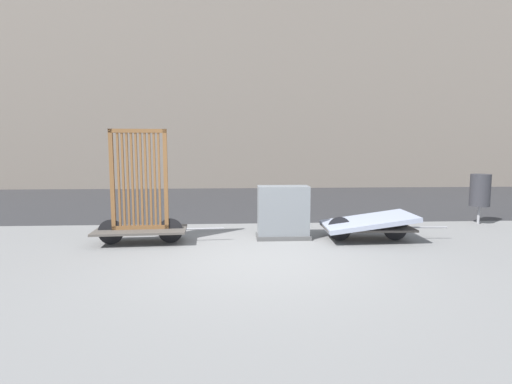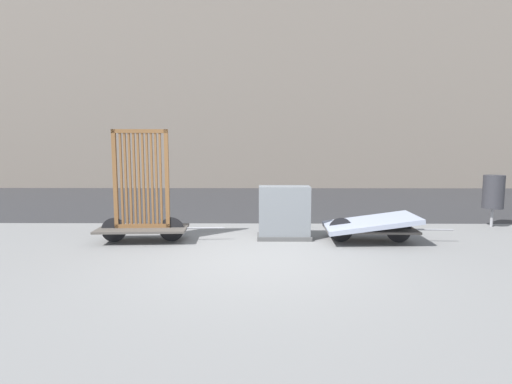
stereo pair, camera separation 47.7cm
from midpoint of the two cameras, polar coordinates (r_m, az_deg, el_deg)
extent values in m
plane|color=slate|center=(6.31, 2.10, -9.73)|extent=(60.00, 60.00, 0.00)
cube|color=#2D2D30|center=(13.26, 1.24, -1.21)|extent=(56.00, 8.08, 0.01)
cube|color=slate|center=(19.47, 1.03, 16.35)|extent=(48.00, 4.00, 10.26)
cube|color=#4C4742|center=(7.68, -14.18, -5.11)|extent=(1.68, 0.87, 0.04)
cylinder|color=black|center=(7.60, -10.22, -5.29)|extent=(0.46, 0.06, 0.45)
cylinder|color=black|center=(7.81, -18.01, -5.19)|extent=(0.46, 0.06, 0.45)
cylinder|color=gray|center=(7.54, -5.41, -5.16)|extent=(0.70, 0.07, 0.03)
cube|color=brown|center=(7.67, -14.19, -4.71)|extent=(1.01, 0.13, 0.07)
cube|color=brown|center=(7.54, -14.55, 8.42)|extent=(1.01, 0.13, 0.07)
cube|color=brown|center=(7.67, -17.82, 1.75)|extent=(0.07, 0.07, 1.81)
cube|color=brown|center=(7.48, -10.83, 1.84)|extent=(0.07, 0.07, 1.81)
cube|color=brown|center=(7.64, -16.99, 1.76)|extent=(0.04, 0.05, 1.74)
cube|color=brown|center=(7.62, -16.41, 1.77)|extent=(0.04, 0.05, 1.74)
cube|color=brown|center=(7.60, -15.83, 1.78)|extent=(0.04, 0.05, 1.74)
cube|color=brown|center=(7.58, -15.25, 1.79)|extent=(0.04, 0.05, 1.74)
cube|color=brown|center=(7.57, -14.66, 1.79)|extent=(0.04, 0.05, 1.74)
cube|color=brown|center=(7.55, -14.07, 1.80)|extent=(0.04, 0.05, 1.74)
cube|color=brown|center=(7.54, -13.48, 1.81)|extent=(0.04, 0.05, 1.74)
cube|color=brown|center=(7.52, -12.89, 1.81)|extent=(0.04, 0.05, 1.74)
cube|color=brown|center=(7.51, -12.29, 1.82)|extent=(0.04, 0.05, 1.74)
cube|color=brown|center=(7.50, -11.69, 1.83)|extent=(0.04, 0.05, 1.74)
cube|color=#4C4742|center=(7.78, 17.65, -5.07)|extent=(1.66, 0.84, 0.04)
cylinder|color=black|center=(7.94, 21.37, -5.13)|extent=(0.45, 0.05, 0.45)
cylinder|color=black|center=(7.67, 13.79, -5.28)|extent=(0.45, 0.05, 0.45)
cylinder|color=gray|center=(8.16, 25.62, -4.88)|extent=(0.70, 0.06, 0.03)
cube|color=#8C93A8|center=(7.76, 17.68, -4.20)|extent=(1.68, 1.11, 0.31)
cube|color=#4C4C4C|center=(7.76, 5.80, -6.39)|extent=(1.03, 0.47, 0.08)
cube|color=slate|center=(7.67, 5.84, -2.96)|extent=(0.97, 0.41, 1.02)
cylinder|color=gray|center=(10.40, 31.77, -3.13)|extent=(0.06, 0.06, 0.42)
cylinder|color=#2D2D33|center=(10.33, 31.96, 0.02)|extent=(0.43, 0.43, 0.73)
camera|label=1|loc=(0.24, -88.14, 0.21)|focal=28.00mm
camera|label=2|loc=(0.24, 91.86, -0.21)|focal=28.00mm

